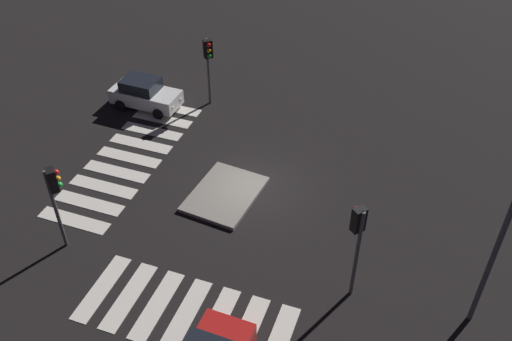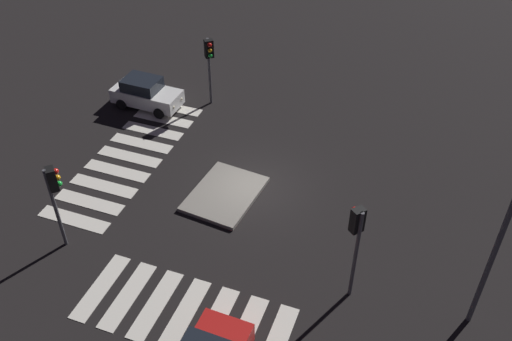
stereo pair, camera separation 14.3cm
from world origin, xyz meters
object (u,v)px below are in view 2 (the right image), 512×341
object	(u,v)px
traffic_light_east	(54,188)
street_lamp	(510,212)
traffic_island	(225,194)
car_white	(146,93)
traffic_light_north	(356,232)
traffic_light_south	(209,56)

from	to	relation	value
traffic_light_east	street_lamp	size ratio (longest dim) A/B	0.50
traffic_island	traffic_light_east	distance (m)	7.32
traffic_light_east	street_lamp	distance (m)	15.61
car_white	traffic_light_north	xyz separation A→B (m)	(8.55, 13.06, 2.30)
traffic_light_south	traffic_light_north	xyz separation A→B (m)	(9.95, 9.86, 0.21)
car_white	traffic_light_east	size ratio (longest dim) A/B	0.99
traffic_island	car_white	bearing A→B (deg)	-127.84
traffic_island	traffic_light_south	world-z (taller)	traffic_light_south
traffic_light_east	street_lamp	bearing A→B (deg)	-38.10
car_white	street_lamp	bearing A→B (deg)	-23.74
traffic_light_north	street_lamp	bearing A→B (deg)	-137.26
street_lamp	traffic_island	bearing A→B (deg)	-106.04
traffic_island	traffic_light_north	size ratio (longest dim) A/B	0.94
car_white	traffic_light_east	distance (m)	10.48
traffic_light_east	traffic_light_south	bearing A→B (deg)	39.49
traffic_light_south	traffic_light_north	size ratio (longest dim) A/B	0.93
street_lamp	traffic_light_east	bearing A→B (deg)	-83.45
traffic_light_south	street_lamp	world-z (taller)	street_lamp
traffic_light_south	street_lamp	size ratio (longest dim) A/B	0.50
traffic_island	street_lamp	world-z (taller)	street_lamp
traffic_island	traffic_light_north	distance (m)	7.71
car_white	traffic_light_south	xyz separation A→B (m)	(-1.40, 3.20, 2.09)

